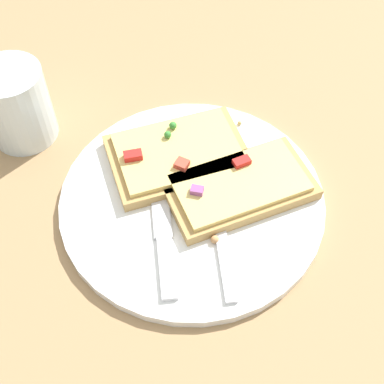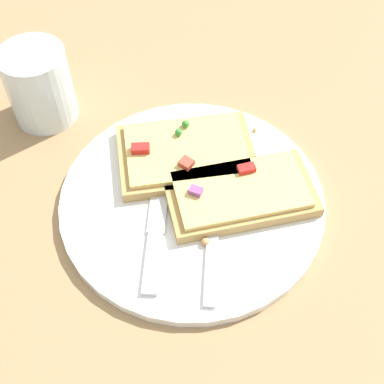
{
  "view_description": "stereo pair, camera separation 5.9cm",
  "coord_description": "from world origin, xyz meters",
  "px_view_note": "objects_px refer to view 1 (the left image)",
  "views": [
    {
      "loc": [
        -0.35,
        -0.04,
        0.5
      ],
      "look_at": [
        0.0,
        0.0,
        0.02
      ],
      "focal_mm": 50.0,
      "sensor_mm": 36.0,
      "label": 1
    },
    {
      "loc": [
        -0.34,
        -0.1,
        0.5
      ],
      "look_at": [
        0.0,
        0.0,
        0.02
      ],
      "focal_mm": 50.0,
      "sensor_mm": 36.0,
      "label": 2
    }
  ],
  "objects_px": {
    "fork": "(215,200)",
    "drinking_glass": "(17,105)",
    "pizza_slice_corner": "(239,187)",
    "knife": "(163,230)",
    "plate": "(192,200)",
    "pizza_slice_main": "(178,155)"
  },
  "relations": [
    {
      "from": "knife",
      "to": "pizza_slice_main",
      "type": "distance_m",
      "value": 0.1
    },
    {
      "from": "fork",
      "to": "pizza_slice_corner",
      "type": "relative_size",
      "value": 1.19
    },
    {
      "from": "fork",
      "to": "pizza_slice_corner",
      "type": "bearing_deg",
      "value": -69.33
    },
    {
      "from": "knife",
      "to": "drinking_glass",
      "type": "relative_size",
      "value": 1.98
    },
    {
      "from": "fork",
      "to": "drinking_glass",
      "type": "bearing_deg",
      "value": 57.82
    },
    {
      "from": "knife",
      "to": "pizza_slice_corner",
      "type": "distance_m",
      "value": 0.1
    },
    {
      "from": "fork",
      "to": "knife",
      "type": "relative_size",
      "value": 1.14
    },
    {
      "from": "fork",
      "to": "knife",
      "type": "height_order",
      "value": "knife"
    },
    {
      "from": "pizza_slice_corner",
      "to": "knife",
      "type": "bearing_deg",
      "value": 9.82
    },
    {
      "from": "drinking_glass",
      "to": "knife",
      "type": "bearing_deg",
      "value": -124.19
    },
    {
      "from": "drinking_glass",
      "to": "pizza_slice_corner",
      "type": "bearing_deg",
      "value": -104.41
    },
    {
      "from": "pizza_slice_main",
      "to": "drinking_glass",
      "type": "xyz_separation_m",
      "value": [
        0.03,
        0.2,
        0.03
      ]
    },
    {
      "from": "plate",
      "to": "knife",
      "type": "distance_m",
      "value": 0.06
    },
    {
      "from": "pizza_slice_main",
      "to": "pizza_slice_corner",
      "type": "xyz_separation_m",
      "value": [
        -0.04,
        -0.07,
        -0.0
      ]
    },
    {
      "from": "pizza_slice_corner",
      "to": "drinking_glass",
      "type": "distance_m",
      "value": 0.28
    },
    {
      "from": "plate",
      "to": "fork",
      "type": "xyz_separation_m",
      "value": [
        -0.0,
        -0.03,
        0.01
      ]
    },
    {
      "from": "plate",
      "to": "drinking_glass",
      "type": "bearing_deg",
      "value": 69.15
    },
    {
      "from": "fork",
      "to": "knife",
      "type": "xyz_separation_m",
      "value": [
        -0.05,
        0.05,
        0.0
      ]
    },
    {
      "from": "plate",
      "to": "drinking_glass",
      "type": "distance_m",
      "value": 0.24
    },
    {
      "from": "plate",
      "to": "fork",
      "type": "height_order",
      "value": "fork"
    },
    {
      "from": "knife",
      "to": "pizza_slice_corner",
      "type": "xyz_separation_m",
      "value": [
        0.06,
        -0.08,
        0.01
      ]
    },
    {
      "from": "pizza_slice_corner",
      "to": "drinking_glass",
      "type": "relative_size",
      "value": 1.9
    }
  ]
}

